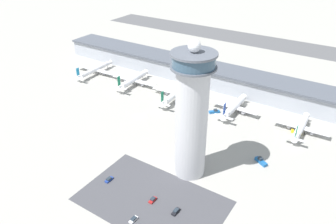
% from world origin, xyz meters
% --- Properties ---
extents(ground_plane, '(1000.00, 1000.00, 0.00)m').
position_xyz_m(ground_plane, '(0.00, 0.00, 0.00)').
color(ground_plane, '#9E9B93').
extents(terminal_building, '(243.66, 25.00, 14.67)m').
position_xyz_m(terminal_building, '(0.00, 70.00, 7.43)').
color(terminal_building, '#A3A8B2').
rests_on(terminal_building, ground).
extents(runway_strip, '(365.49, 44.00, 0.01)m').
position_xyz_m(runway_strip, '(0.00, 197.12, 0.00)').
color(runway_strip, '#515154').
rests_on(runway_strip, ground).
extents(control_tower, '(19.87, 19.87, 67.36)m').
position_xyz_m(control_tower, '(54.36, -29.44, 33.01)').
color(control_tower, '#BCBCC1').
rests_on(control_tower, ground).
extents(parking_lot_surface, '(64.00, 40.00, 0.01)m').
position_xyz_m(parking_lot_surface, '(50.65, -56.10, 0.00)').
color(parking_lot_surface, '#424247').
rests_on(parking_lot_surface, ground).
extents(airplane_gate_alpha, '(40.23, 40.78, 12.08)m').
position_xyz_m(airplane_gate_alpha, '(-72.08, 35.03, 4.19)').
color(airplane_gate_alpha, white).
rests_on(airplane_gate_alpha, ground).
extents(airplane_gate_bravo, '(37.84, 37.27, 13.85)m').
position_xyz_m(airplane_gate_bravo, '(-32.56, 35.43, 4.45)').
color(airplane_gate_bravo, white).
rests_on(airplane_gate_bravo, ground).
extents(airplane_gate_charlie, '(40.14, 40.91, 13.70)m').
position_xyz_m(airplane_gate_charlie, '(7.50, 34.06, 4.49)').
color(airplane_gate_charlie, white).
rests_on(airplane_gate_charlie, ground).
extents(airplane_gate_delta, '(31.55, 34.46, 13.85)m').
position_xyz_m(airplane_gate_delta, '(49.14, 37.74, 4.29)').
color(airplane_gate_delta, white).
rests_on(airplane_gate_delta, ground).
extents(airplane_gate_echo, '(32.05, 32.21, 13.00)m').
position_xyz_m(airplane_gate_echo, '(91.63, 36.49, 4.17)').
color(airplane_gate_echo, white).
rests_on(airplane_gate_echo, ground).
extents(service_truck_catering, '(7.66, 5.73, 2.96)m').
position_xyz_m(service_truck_catering, '(82.01, -3.44, 1.03)').
color(service_truck_catering, black).
rests_on(service_truck_catering, ground).
extents(service_truck_fuel, '(2.38, 7.74, 2.44)m').
position_xyz_m(service_truck_fuel, '(-46.78, 38.97, 0.84)').
color(service_truck_fuel, black).
rests_on(service_truck_fuel, ground).
extents(service_truck_baggage, '(6.74, 6.66, 2.44)m').
position_xyz_m(service_truck_baggage, '(38.69, 30.87, 0.84)').
color(service_truck_baggage, black).
rests_on(service_truck_baggage, ground).
extents(service_truck_water, '(6.44, 3.43, 2.92)m').
position_xyz_m(service_truck_water, '(89.94, 35.67, 1.02)').
color(service_truck_water, black).
rests_on(service_truck_water, ground).
extents(car_blue_compact, '(1.83, 4.24, 1.51)m').
position_xyz_m(car_blue_compact, '(50.96, -56.03, 0.59)').
color(car_blue_compact, black).
rests_on(car_blue_compact, ground).
extents(car_grey_coupe, '(1.85, 4.49, 1.49)m').
position_xyz_m(car_grey_coupe, '(25.52, -56.64, 0.58)').
color(car_grey_coupe, black).
rests_on(car_grey_coupe, ground).
extents(car_red_hatchback, '(1.91, 4.71, 1.55)m').
position_xyz_m(car_red_hatchback, '(63.18, -56.16, 0.60)').
color(car_red_hatchback, black).
rests_on(car_red_hatchback, ground).
extents(car_silver_sedan, '(1.87, 4.43, 1.38)m').
position_xyz_m(car_silver_sedan, '(50.79, -69.56, 0.53)').
color(car_silver_sedan, black).
rests_on(car_silver_sedan, ground).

